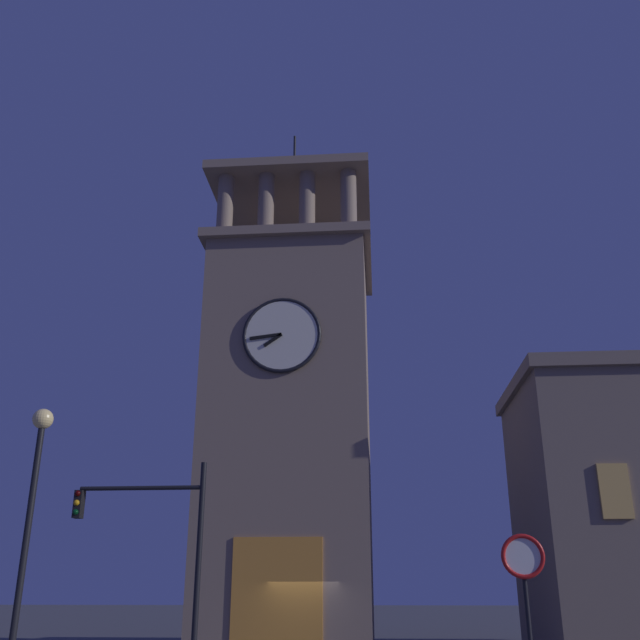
{
  "coord_description": "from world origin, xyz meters",
  "views": [
    {
      "loc": [
        -2.69,
        26.63,
        2.2
      ],
      "look_at": [
        -0.32,
        -3.13,
        13.47
      ],
      "focal_mm": 40.37,
      "sensor_mm": 36.0,
      "label": 1
    }
  ],
  "objects_px": {
    "clocktower": "(291,426)",
    "street_lamp": "(32,497)",
    "traffic_signal_near": "(157,536)",
    "no_horn_sign": "(524,573)"
  },
  "relations": [
    {
      "from": "clocktower",
      "to": "no_horn_sign",
      "type": "distance_m",
      "value": 18.18
    },
    {
      "from": "traffic_signal_near",
      "to": "no_horn_sign",
      "type": "xyz_separation_m",
      "value": [
        -8.55,
        5.98,
        -1.1
      ]
    },
    {
      "from": "traffic_signal_near",
      "to": "clocktower",
      "type": "bearing_deg",
      "value": -103.43
    },
    {
      "from": "street_lamp",
      "to": "no_horn_sign",
      "type": "relative_size",
      "value": 1.86
    },
    {
      "from": "clocktower",
      "to": "traffic_signal_near",
      "type": "distance_m",
      "value": 11.44
    },
    {
      "from": "street_lamp",
      "to": "clocktower",
      "type": "bearing_deg",
      "value": -103.47
    },
    {
      "from": "clocktower",
      "to": "street_lamp",
      "type": "height_order",
      "value": "clocktower"
    },
    {
      "from": "clocktower",
      "to": "street_lamp",
      "type": "xyz_separation_m",
      "value": [
        3.58,
        14.95,
        -4.66
      ]
    },
    {
      "from": "street_lamp",
      "to": "traffic_signal_near",
      "type": "bearing_deg",
      "value": -103.55
    },
    {
      "from": "clocktower",
      "to": "no_horn_sign",
      "type": "bearing_deg",
      "value": 111.17
    }
  ]
}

